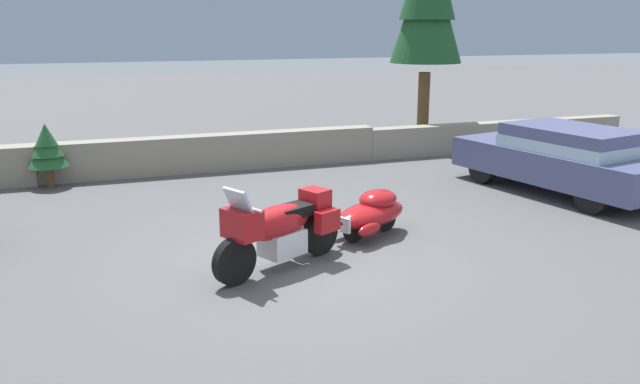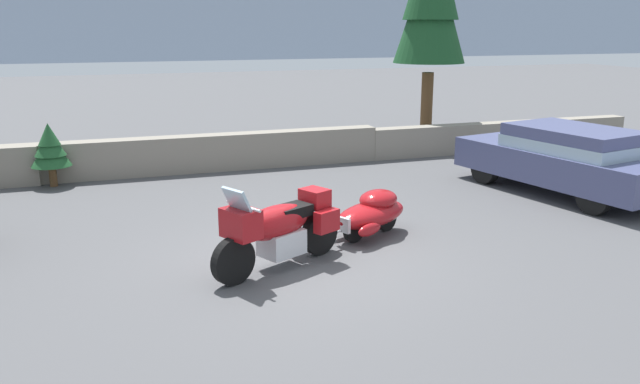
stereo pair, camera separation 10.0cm
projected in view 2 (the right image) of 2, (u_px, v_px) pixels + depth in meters
name	position (u px, v px, depth m)	size (l,w,h in m)	color
ground_plane	(297.00, 260.00, 9.50)	(80.00, 80.00, 0.00)	#4C4C4F
stone_guard_wall	(184.00, 155.00, 15.06)	(24.00, 0.60, 0.87)	gray
touring_motorcycle	(278.00, 227.00, 9.04)	(2.13, 1.35, 1.33)	black
car_shaped_trailer	(371.00, 212.00, 10.50)	(2.13, 1.31, 0.76)	black
sedan_at_right_edge	(566.00, 157.00, 13.10)	(2.71, 4.78, 1.41)	black
pine_sapling_near	(50.00, 147.00, 13.66)	(0.85, 0.85, 1.39)	brown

